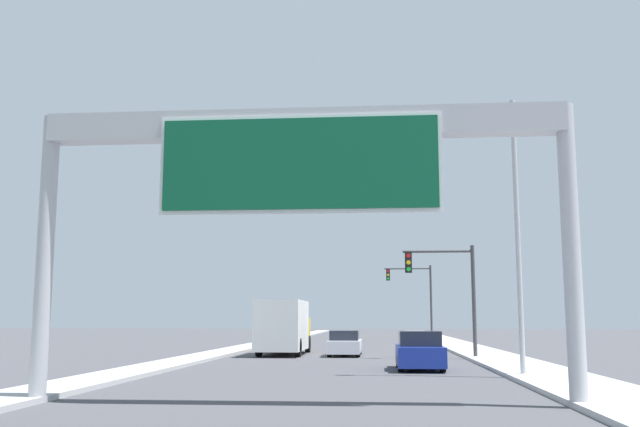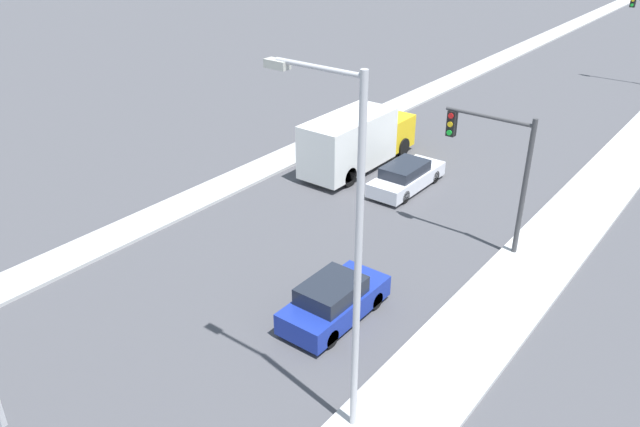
{
  "view_description": "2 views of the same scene",
  "coord_description": "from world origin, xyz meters",
  "px_view_note": "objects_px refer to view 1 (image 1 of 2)",
  "views": [
    {
      "loc": [
        1.89,
        0.8,
        2.02
      ],
      "look_at": [
        0.0,
        23.88,
        5.45
      ],
      "focal_mm": 40.0,
      "sensor_mm": 36.0,
      "label": 1
    },
    {
      "loc": [
        13.84,
        15.91,
        13.14
      ],
      "look_at": [
        0.84,
        32.74,
        2.16
      ],
      "focal_mm": 35.0,
      "sensor_mm": 36.0,
      "label": 2
    }
  ],
  "objects_px": {
    "truck_box_primary": "(284,327)",
    "street_lamp_right": "(508,212)",
    "car_mid_right": "(419,352)",
    "traffic_light_near_intersection": "(450,283)",
    "traffic_light_mid_block": "(417,290)",
    "car_near_center": "(345,344)",
    "sign_gantry": "(300,165)"
  },
  "relations": [
    {
      "from": "truck_box_primary",
      "to": "street_lamp_right",
      "type": "xyz_separation_m",
      "value": [
        10.04,
        -15.06,
        4.25
      ]
    },
    {
      "from": "car_mid_right",
      "to": "traffic_light_near_intersection",
      "type": "distance_m",
      "value": 8.76
    },
    {
      "from": "car_mid_right",
      "to": "traffic_light_near_intersection",
      "type": "relative_size",
      "value": 0.74
    },
    {
      "from": "truck_box_primary",
      "to": "traffic_light_mid_block",
      "type": "distance_m",
      "value": 28.15
    },
    {
      "from": "car_mid_right",
      "to": "car_near_center",
      "type": "height_order",
      "value": "car_mid_right"
    },
    {
      "from": "car_near_center",
      "to": "traffic_light_mid_block",
      "type": "distance_m",
      "value": 28.03
    },
    {
      "from": "sign_gantry",
      "to": "car_near_center",
      "type": "bearing_deg",
      "value": 90.0
    },
    {
      "from": "traffic_light_near_intersection",
      "to": "street_lamp_right",
      "type": "xyz_separation_m",
      "value": [
        0.97,
        -11.56,
        1.93
      ]
    },
    {
      "from": "car_mid_right",
      "to": "street_lamp_right",
      "type": "xyz_separation_m",
      "value": [
        3.04,
        -3.64,
        5.08
      ]
    },
    {
      "from": "traffic_light_near_intersection",
      "to": "street_lamp_right",
      "type": "distance_m",
      "value": 11.76
    },
    {
      "from": "traffic_light_near_intersection",
      "to": "street_lamp_right",
      "type": "relative_size",
      "value": 0.58
    },
    {
      "from": "truck_box_primary",
      "to": "traffic_light_near_intersection",
      "type": "relative_size",
      "value": 1.35
    },
    {
      "from": "truck_box_primary",
      "to": "sign_gantry",
      "type": "bearing_deg",
      "value": -81.57
    },
    {
      "from": "truck_box_primary",
      "to": "traffic_light_mid_block",
      "type": "relative_size",
      "value": 1.12
    },
    {
      "from": "car_mid_right",
      "to": "truck_box_primary",
      "type": "distance_m",
      "value": 13.41
    },
    {
      "from": "traffic_light_near_intersection",
      "to": "car_near_center",
      "type": "bearing_deg",
      "value": 153.32
    },
    {
      "from": "car_mid_right",
      "to": "car_near_center",
      "type": "distance_m",
      "value": 11.27
    },
    {
      "from": "car_mid_right",
      "to": "traffic_light_mid_block",
      "type": "xyz_separation_m",
      "value": [
        1.96,
        37.91,
        3.94
      ]
    },
    {
      "from": "truck_box_primary",
      "to": "car_mid_right",
      "type": "bearing_deg",
      "value": -58.48
    },
    {
      "from": "car_mid_right",
      "to": "street_lamp_right",
      "type": "relative_size",
      "value": 0.43
    },
    {
      "from": "sign_gantry",
      "to": "car_mid_right",
      "type": "relative_size",
      "value": 3.11
    },
    {
      "from": "car_near_center",
      "to": "truck_box_primary",
      "type": "relative_size",
      "value": 0.61
    },
    {
      "from": "truck_box_primary",
      "to": "traffic_light_near_intersection",
      "type": "bearing_deg",
      "value": -21.1
    },
    {
      "from": "car_near_center",
      "to": "truck_box_primary",
      "type": "distance_m",
      "value": 3.68
    },
    {
      "from": "sign_gantry",
      "to": "car_near_center",
      "type": "xyz_separation_m",
      "value": [
        0.0,
        22.9,
        -5.13
      ]
    },
    {
      "from": "sign_gantry",
      "to": "traffic_light_mid_block",
      "type": "height_order",
      "value": "sign_gantry"
    },
    {
      "from": "traffic_light_near_intersection",
      "to": "traffic_light_mid_block",
      "type": "xyz_separation_m",
      "value": [
        -0.11,
        30.0,
        0.79
      ]
    },
    {
      "from": "sign_gantry",
      "to": "traffic_light_mid_block",
      "type": "bearing_deg",
      "value": 83.78
    },
    {
      "from": "car_near_center",
      "to": "street_lamp_right",
      "type": "distance_m",
      "value": 16.59
    },
    {
      "from": "truck_box_primary",
      "to": "traffic_light_near_intersection",
      "type": "distance_m",
      "value": 10.0
    },
    {
      "from": "car_mid_right",
      "to": "street_lamp_right",
      "type": "bearing_deg",
      "value": -50.15
    },
    {
      "from": "car_near_center",
      "to": "truck_box_primary",
      "type": "bearing_deg",
      "value": 168.68
    }
  ]
}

